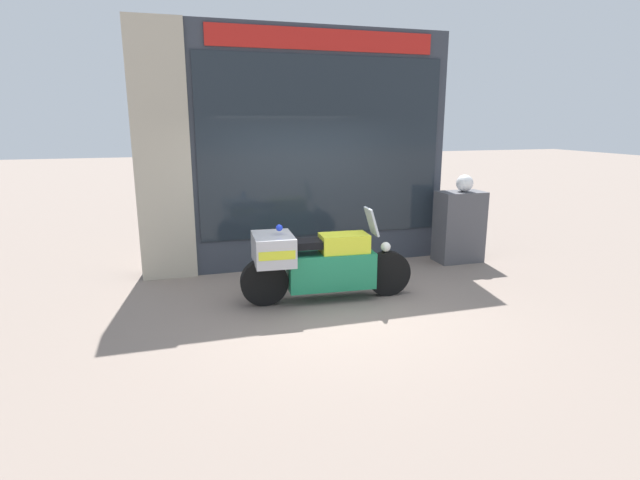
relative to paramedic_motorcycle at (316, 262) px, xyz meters
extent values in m
plane|color=gray|center=(0.24, -0.16, -0.56)|extent=(60.00, 60.00, 0.00)
cube|color=#333842|center=(0.24, 1.84, 1.38)|extent=(5.14, 0.40, 3.88)
cube|color=#B2A893|center=(-1.91, 1.87, 1.38)|extent=(0.83, 0.55, 3.88)
cube|color=#1E262D|center=(0.62, 1.63, 1.43)|extent=(4.07, 0.02, 2.88)
cube|color=red|center=(0.62, 1.62, 3.09)|extent=(3.67, 0.03, 0.32)
cube|color=slate|center=(0.58, 1.85, -0.29)|extent=(3.85, 0.30, 0.55)
cube|color=silver|center=(0.58, 1.99, 0.58)|extent=(3.85, 0.02, 1.23)
cube|color=beige|center=(0.58, 1.85, 1.19)|extent=(3.85, 0.30, 0.02)
cube|color=#C68E19|center=(-0.61, 1.85, 1.23)|extent=(0.18, 0.04, 0.06)
cube|color=maroon|center=(0.58, 1.85, 1.23)|extent=(0.18, 0.04, 0.06)
cube|color=black|center=(1.77, 1.85, 1.23)|extent=(0.18, 0.04, 0.06)
cube|color=white|center=(-0.31, 1.79, 0.12)|extent=(0.19, 0.02, 0.27)
cube|color=red|center=(1.47, 1.79, 0.12)|extent=(0.19, 0.02, 0.27)
cylinder|color=black|center=(1.04, -0.07, -0.24)|extent=(0.65, 0.18, 0.64)
cylinder|color=black|center=(-0.71, 0.05, -0.24)|extent=(0.65, 0.18, 0.64)
cube|color=#1E8456|center=(0.21, -0.01, -0.14)|extent=(1.21, 0.50, 0.50)
cube|color=yellow|center=(0.39, -0.03, 0.22)|extent=(0.67, 0.43, 0.28)
cube|color=black|center=(-0.06, 0.00, 0.25)|extent=(0.71, 0.37, 0.10)
cube|color=#B7B7BC|center=(-0.58, 0.04, 0.21)|extent=(0.56, 0.74, 0.38)
cube|color=yellow|center=(-0.58, 0.04, 0.21)|extent=(0.51, 0.75, 0.11)
cube|color=#B2BCC6|center=(0.78, -0.05, 0.52)|extent=(0.16, 0.31, 0.38)
sphere|color=white|center=(1.00, -0.06, 0.15)|extent=(0.14, 0.14, 0.14)
sphere|color=blue|center=(-0.49, 0.03, 0.49)|extent=(0.09, 0.09, 0.09)
cube|color=#4C4C51|center=(2.96, 1.20, 0.06)|extent=(0.79, 0.48, 1.23)
sphere|color=white|center=(3.01, 1.19, 0.82)|extent=(0.29, 0.29, 0.29)
camera|label=1|loc=(-1.83, -6.25, 1.87)|focal=28.00mm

